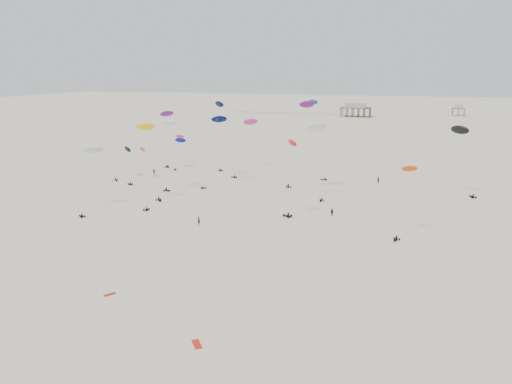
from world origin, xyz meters
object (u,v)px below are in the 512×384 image
(pavilion_main, at_px, (356,111))
(rig_0, at_px, (310,123))
(rig_4, at_px, (168,120))
(spectator_0, at_px, (199,224))
(rig_8, at_px, (291,167))
(pavilion_small, at_px, (458,111))

(pavilion_main, distance_m, rig_0, 234.93)
(rig_4, relative_size, spectator_0, 9.52)
(pavilion_main, bearing_deg, rig_8, -86.56)
(rig_0, bearing_deg, spectator_0, 69.57)
(rig_4, bearing_deg, rig_8, 121.99)
(rig_8, bearing_deg, pavilion_main, 20.95)
(pavilion_main, height_order, rig_8, rig_8)
(rig_0, xyz_separation_m, rig_8, (-0.37, -18.13, -8.19))
(pavilion_small, relative_size, rig_4, 0.46)
(rig_0, relative_size, spectator_0, 12.22)
(pavilion_main, distance_m, rig_8, 252.62)
(rig_4, xyz_separation_m, spectator_0, (35.87, -55.84, -16.14))
(rig_8, bearing_deg, rig_0, 16.34)
(rig_0, distance_m, spectator_0, 41.65)
(rig_4, bearing_deg, rig_0, 136.54)
(pavilion_main, bearing_deg, rig_4, -100.04)
(pavilion_main, distance_m, rig_4, 214.51)
(pavilion_small, bearing_deg, rig_0, -101.66)
(rig_0, bearing_deg, rig_8, 95.79)
(pavilion_main, relative_size, spectator_0, 10.23)
(spectator_0, bearing_deg, pavilion_main, -74.91)
(spectator_0, bearing_deg, rig_0, -101.99)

